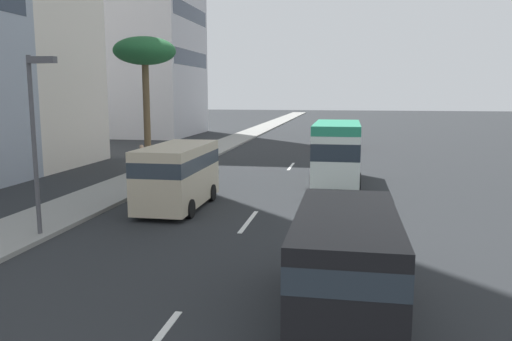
# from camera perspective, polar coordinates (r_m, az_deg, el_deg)

# --- Properties ---
(ground_plane) EXTENTS (198.00, 198.00, 0.00)m
(ground_plane) POSITION_cam_1_polar(r_m,az_deg,el_deg) (35.62, 4.56, 1.24)
(ground_plane) COLOR #26282B
(sidewalk_right) EXTENTS (162.00, 2.94, 0.15)m
(sidewalk_right) POSITION_cam_1_polar(r_m,az_deg,el_deg) (37.04, -6.79, 1.62)
(sidewalk_right) COLOR gray
(sidewalk_right) RESTS_ON ground_plane
(lane_stripe_mid) EXTENTS (3.20, 0.16, 0.01)m
(lane_stripe_mid) POSITION_cam_1_polar(r_m,az_deg,el_deg) (18.57, -0.84, -5.75)
(lane_stripe_mid) COLOR silver
(lane_stripe_mid) RESTS_ON ground_plane
(lane_stripe_far) EXTENTS (3.20, 0.16, 0.01)m
(lane_stripe_far) POSITION_cam_1_polar(r_m,az_deg,el_deg) (32.24, 3.96, 0.47)
(lane_stripe_far) COLOR silver
(lane_stripe_far) RESTS_ON ground_plane
(minibus_lead) EXTENTS (6.17, 2.42, 3.12)m
(minibus_lead) POSITION_cam_1_polar(r_m,az_deg,el_deg) (26.50, 9.07, 2.28)
(minibus_lead) COLOR silver
(minibus_lead) RESTS_ON ground_plane
(van_second) EXTENTS (5.22, 2.18, 2.56)m
(van_second) POSITION_cam_1_polar(r_m,az_deg,el_deg) (20.70, -8.79, -0.21)
(van_second) COLOR beige
(van_second) RESTS_ON ground_plane
(car_third) EXTENTS (4.72, 1.79, 1.62)m
(car_third) POSITION_cam_1_polar(r_m,az_deg,el_deg) (44.08, 9.62, 3.60)
(car_third) COLOR #A51E1E
(car_third) RESTS_ON ground_plane
(van_fourth) EXTENTS (5.13, 2.21, 2.21)m
(van_fourth) POSITION_cam_1_polar(r_m,az_deg,el_deg) (10.88, 10.08, -9.56)
(van_fourth) COLOR black
(van_fourth) RESTS_ON ground_plane
(pedestrian_near_lamp) EXTENTS (0.39, 0.34, 1.71)m
(pedestrian_near_lamp) POSITION_cam_1_polar(r_m,az_deg,el_deg) (28.16, -12.71, 1.29)
(pedestrian_near_lamp) COLOR gold
(pedestrian_near_lamp) RESTS_ON sidewalk_right
(palm_tree) EXTENTS (3.47, 3.47, 7.58)m
(palm_tree) POSITION_cam_1_polar(r_m,az_deg,el_deg) (29.63, -12.41, 12.69)
(palm_tree) COLOR brown
(palm_tree) RESTS_ON sidewalk_right
(street_lamp) EXTENTS (0.24, 0.97, 5.65)m
(street_lamp) POSITION_cam_1_polar(r_m,az_deg,el_deg) (17.32, -23.49, 4.95)
(street_lamp) COLOR #4C4C51
(street_lamp) RESTS_ON sidewalk_right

